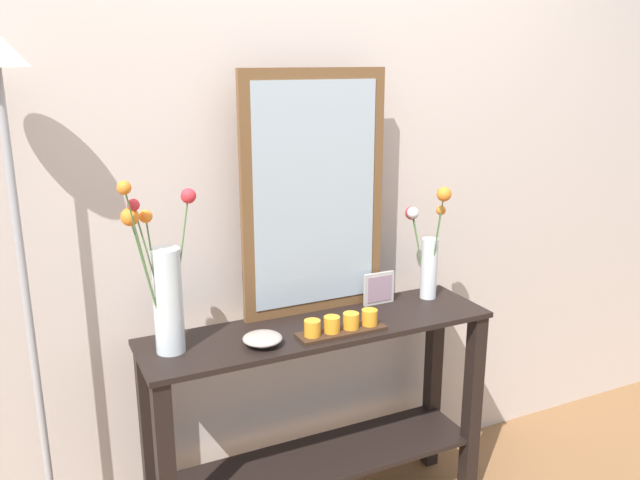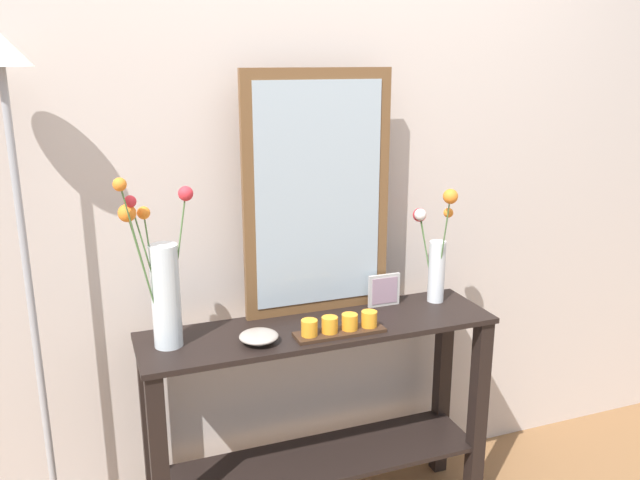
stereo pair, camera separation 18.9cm
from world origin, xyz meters
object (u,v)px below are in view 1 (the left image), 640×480
object	(u,v)px
floor_lamp	(19,240)
decorative_bowl	(263,339)
mirror_leaning	(314,195)
vase_right	(428,250)
tall_vase_left	(165,289)
candle_tray	(341,326)
picture_frame_small	(379,288)
console_table	(320,404)

from	to	relation	value
floor_lamp	decorative_bowl	bearing A→B (deg)	-13.15
mirror_leaning	vase_right	bearing A→B (deg)	-9.11
tall_vase_left	floor_lamp	world-z (taller)	floor_lamp
candle_tray	picture_frame_small	xyz separation A→B (m)	(0.26, 0.19, 0.03)
vase_right	candle_tray	world-z (taller)	vase_right
mirror_leaning	picture_frame_small	world-z (taller)	mirror_leaning
picture_frame_small	floor_lamp	bearing A→B (deg)	-179.91
mirror_leaning	console_table	bearing A→B (deg)	-107.34
console_table	decorative_bowl	world-z (taller)	decorative_bowl
floor_lamp	tall_vase_left	bearing A→B (deg)	-11.16
console_table	vase_right	size ratio (longest dim) A/B	2.76
console_table	tall_vase_left	distance (m)	0.75
vase_right	floor_lamp	world-z (taller)	floor_lamp
console_table	floor_lamp	xyz separation A→B (m)	(-0.93, 0.09, 0.72)
console_table	floor_lamp	world-z (taller)	floor_lamp
mirror_leaning	vase_right	distance (m)	0.52
vase_right	tall_vase_left	bearing A→B (deg)	-177.06
mirror_leaning	vase_right	xyz separation A→B (m)	(0.45, -0.07, -0.24)
mirror_leaning	decorative_bowl	xyz separation A→B (m)	(-0.29, -0.21, -0.42)
mirror_leaning	floor_lamp	world-z (taller)	floor_lamp
decorative_bowl	floor_lamp	distance (m)	0.80
candle_tray	tall_vase_left	bearing A→B (deg)	169.39
mirror_leaning	candle_tray	xyz separation A→B (m)	(-0.01, -0.23, -0.42)
picture_frame_small	decorative_bowl	xyz separation A→B (m)	(-0.54, -0.16, -0.04)
tall_vase_left	mirror_leaning	bearing A→B (deg)	12.29
decorative_bowl	mirror_leaning	bearing A→B (deg)	35.97
console_table	mirror_leaning	distance (m)	0.77
console_table	candle_tray	distance (m)	0.35
console_table	tall_vase_left	size ratio (longest dim) A/B	2.19
candle_tray	picture_frame_small	bearing A→B (deg)	35.87
tall_vase_left	vase_right	bearing A→B (deg)	2.94
console_table	decorative_bowl	xyz separation A→B (m)	(-0.24, -0.07, 0.33)
mirror_leaning	floor_lamp	size ratio (longest dim) A/B	0.49
mirror_leaning	decorative_bowl	world-z (taller)	mirror_leaning
vase_right	console_table	bearing A→B (deg)	-172.44
console_table	vase_right	bearing A→B (deg)	7.56
mirror_leaning	vase_right	size ratio (longest dim) A/B	1.92
vase_right	mirror_leaning	bearing A→B (deg)	170.89
floor_lamp	mirror_leaning	bearing A→B (deg)	2.79
candle_tray	floor_lamp	distance (m)	1.06
vase_right	floor_lamp	size ratio (longest dim) A/B	0.25
vase_right	picture_frame_small	bearing A→B (deg)	172.30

